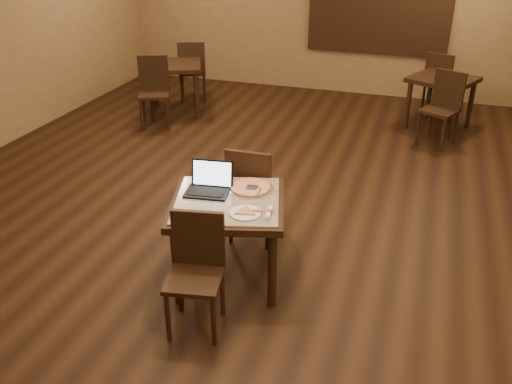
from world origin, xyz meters
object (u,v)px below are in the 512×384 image
(laptop, at_px, (210,184))
(pizza_pan, at_px, (251,189))
(chair_main_near, at_px, (196,265))
(other_table_b_chair_far, at_px, (192,68))
(tiled_table, at_px, (228,210))
(other_table_b_chair_near, at_px, (154,87))
(other_table_a_chair_near, at_px, (443,104))
(chair_main_far, at_px, (252,190))
(other_table_a_chair_far, at_px, (440,81))
(other_table_b, at_px, (174,72))
(other_table_a, at_px, (442,86))

(laptop, relative_size, pizza_pan, 0.99)
(chair_main_near, bearing_deg, other_table_b_chair_far, 103.91)
(tiled_table, bearing_deg, other_table_b_chair_near, 110.62)
(other_table_a_chair_near, bearing_deg, chair_main_far, -92.40)
(other_table_a_chair_far, xyz_separation_m, other_table_b, (-3.96, -1.14, 0.09))
(other_table_a_chair_far, bearing_deg, other_table_b_chair_near, 48.06)
(other_table_a, relative_size, other_table_a_chair_near, 1.09)
(other_table_a_chair_near, relative_size, other_table_b, 0.90)
(other_table_a, bearing_deg, other_table_a_chair_near, -61.95)
(other_table_a_chair_far, bearing_deg, chair_main_near, 98.80)
(other_table_b, bearing_deg, other_table_a, -15.69)
(chair_main_near, relative_size, other_table_b_chair_near, 0.91)
(laptop, xyz_separation_m, pizza_pan, (0.32, 0.13, -0.06))
(other_table_a_chair_far, relative_size, other_table_b_chair_near, 0.98)
(chair_main_far, bearing_deg, other_table_a_chair_far, -110.63)
(other_table_a_chair_far, bearing_deg, other_table_b_chair_far, 32.38)
(other_table_a_chair_far, xyz_separation_m, other_table_b_chair_near, (-3.99, -1.74, 0.01))
(other_table_b, bearing_deg, other_table_a_chair_near, -24.04)
(pizza_pan, bearing_deg, chair_main_far, 107.59)
(chair_main_far, bearing_deg, chair_main_near, 88.21)
(tiled_table, relative_size, chair_main_near, 1.23)
(chair_main_far, bearing_deg, other_table_b, -54.89)
(pizza_pan, bearing_deg, other_table_b_chair_far, 120.20)
(chair_main_far, distance_m, other_table_b_chair_near, 3.60)
(chair_main_near, xyz_separation_m, laptop, (-0.18, 0.73, 0.31))
(chair_main_near, bearing_deg, chair_main_far, 78.56)
(chair_main_far, bearing_deg, other_table_b_chair_far, -59.73)
(tiled_table, height_order, chair_main_near, chair_main_near)
(laptop, bearing_deg, other_table_b_chair_far, 108.20)
(chair_main_near, height_order, other_table_b_chair_far, other_table_b_chair_far)
(chair_main_near, relative_size, pizza_pan, 2.33)
(laptop, relative_size, other_table_b, 0.35)
(other_table_b_chair_near, bearing_deg, tiled_table, -77.21)
(pizza_pan, relative_size, other_table_a_chair_near, 0.40)
(tiled_table, bearing_deg, pizza_pan, 47.65)
(other_table_a_chair_far, bearing_deg, laptop, 94.68)
(other_table_a, bearing_deg, other_table_b_chair_near, -139.50)
(other_table_b_chair_far, bearing_deg, other_table_a_chair_near, 147.44)
(other_table_b_chair_near, bearing_deg, pizza_pan, -73.75)
(pizza_pan, bearing_deg, other_table_a_chair_near, 67.10)
(tiled_table, xyz_separation_m, pizza_pan, (0.12, 0.24, 0.11))
(laptop, bearing_deg, other_table_a, 59.36)
(chair_main_far, relative_size, laptop, 2.52)
(other_table_a, xyz_separation_m, other_table_b_chair_far, (-3.96, 0.04, -0.06))
(other_table_a, xyz_separation_m, other_table_b_chair_near, (-4.03, -1.15, -0.06))
(chair_main_far, relative_size, other_table_a, 0.91)
(chair_main_far, xyz_separation_m, other_table_b_chair_far, (-2.35, 3.87, 0.02))
(other_table_a_chair_near, xyz_separation_m, other_table_a_chair_far, (-0.07, 1.17, 0.00))
(tiled_table, xyz_separation_m, other_table_b, (-2.38, 3.88, -0.01))
(other_table_b_chair_near, bearing_deg, other_table_a_chair_near, -15.64)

